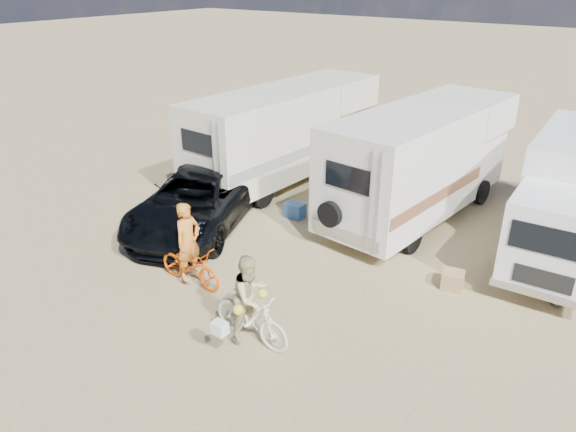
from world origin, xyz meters
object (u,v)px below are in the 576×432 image
Objects in this scene: crate at (453,280)px; cooler at (295,210)px; dark_suv at (197,200)px; rider_man at (189,248)px; rv_left at (285,135)px; bike_woman at (251,318)px; rider_woman at (251,304)px; bike_parked at (540,278)px; box_truck at (571,201)px; bike_man at (190,266)px; rv_main at (420,164)px.

cooler is at bearing 169.48° from crate.
rider_man is at bearing -69.55° from dark_suv.
rv_left is 9.13m from bike_woman.
cooler is at bearing 28.68° from bike_woman.
rider_woman is 4.97m from crate.
crate is at bearing 151.92° from bike_parked.
crate is at bearing -12.56° from dark_suv.
bike_woman is 3.27× the size of cooler.
bike_parked is (4.11, 5.14, -0.45)m from rider_woman.
rider_woman reaches higher than bike_woman.
crate is at bearing -22.17° from rv_left.
rv_left is 3.52m from cooler.
bike_parked is at bearing -93.15° from box_truck.
rv_left reaches higher than dark_suv.
bike_man reaches higher than bike_parked.
box_truck is 1.11× the size of dark_suv.
rider_woman is at bearing 175.37° from bike_parked.
dark_suv is 5.59m from rider_woman.
rider_man is 3.32× the size of cooler.
rv_main reaches higher than bike_woman.
box_truck reaches higher than crate.
dark_suv is at bearing 41.23° from rider_man.
bike_man is at bearing 73.53° from rider_woman.
bike_parked is (8.73, 1.99, -0.37)m from dark_suv.
cooler is at bearing 1.97° from rider_man.
bike_man is 1.16× the size of bike_parked.
rider_woman is (-0.08, -7.50, -0.74)m from rv_main.
bike_parked is at bearing -37.43° from rider_woman.
dark_suv reaches higher than bike_parked.
dark_suv is at bearing 41.23° from bike_man.
box_truck is 2.52m from bike_parked.
bike_man is 7.91m from bike_parked.
bike_woman is (4.62, -3.15, -0.23)m from dark_suv.
box_truck is at bearing 34.31° from bike_parked.
rider_man is (-6.60, -6.60, -0.59)m from box_truck.
rider_woman is 1.10× the size of bike_parked.
dark_suv is (0.26, -4.50, -0.79)m from rv_left.
rider_man is (-2.51, 0.80, 0.38)m from bike_woman.
rv_left is at bearing 33.78° from rider_woman.
bike_woman is at bearing -64.38° from cooler.
rider_woman reaches higher than cooler.
bike_woman is 4.94m from crate.
dark_suv is 7.19m from crate.
cooler reaches higher than crate.
crate is (4.97, 3.47, -0.73)m from rider_man.
bike_man is at bearing -105.89° from rv_main.
rider_man is at bearing -138.46° from box_truck.
rider_man reaches higher than crate.
rider_woman is 3.08× the size of cooler.
box_truck is 3.36× the size of rider_man.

